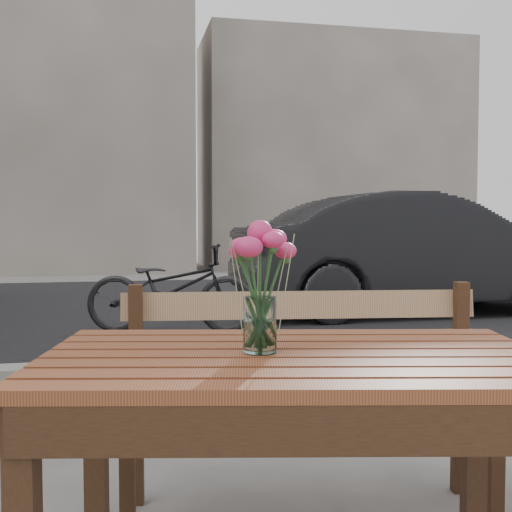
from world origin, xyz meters
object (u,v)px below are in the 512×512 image
at_px(main_table, 293,403).
at_px(main_vase, 260,271).
at_px(parked_car, 415,253).
at_px(bicycle, 171,288).

bearing_deg(main_table, main_vase, 174.83).
relative_size(main_table, main_vase, 4.13).
bearing_deg(main_vase, parked_car, 60.73).
xyz_separation_m(main_table, main_vase, (-0.08, 0.02, 0.35)).
relative_size(main_vase, bicycle, 0.20).
height_order(parked_car, bicycle, parked_car).
relative_size(main_vase, parked_car, 0.08).
xyz_separation_m(main_table, bicycle, (0.07, 5.06, -0.21)).
distance_m(main_vase, bicycle, 5.07).
bearing_deg(bicycle, main_vase, -167.40).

